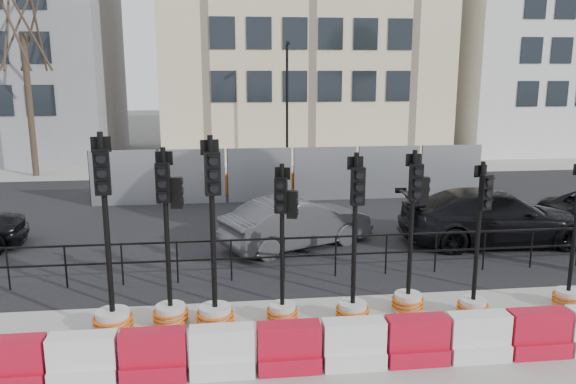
{
  "coord_description": "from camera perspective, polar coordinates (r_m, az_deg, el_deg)",
  "views": [
    {
      "loc": [
        -2.56,
        -10.92,
        4.69
      ],
      "look_at": [
        -0.89,
        3.0,
        1.66
      ],
      "focal_mm": 35.0,
      "sensor_mm": 36.0,
      "label": 1
    }
  ],
  "objects": [
    {
      "name": "barrier_row",
      "position": [
        9.54,
        9.84,
        -14.95
      ],
      "size": [
        16.75,
        0.5,
        0.8
      ],
      "color": "red",
      "rests_on": "ground"
    },
    {
      "name": "traffic_signal_a",
      "position": [
        10.71,
        -17.52,
        -9.93
      ],
      "size": [
        0.73,
        0.73,
        3.69
      ],
      "rotation": [
        0.0,
        0.0,
        0.14
      ],
      "color": "silver",
      "rests_on": "ground"
    },
    {
      "name": "car_b",
      "position": [
        15.17,
        0.91,
        -3.14
      ],
      "size": [
        4.6,
        5.25,
        1.37
      ],
      "primitive_type": "imported",
      "rotation": [
        0.0,
        0.0,
        2.0
      ],
      "color": "#414145",
      "rests_on": "ground"
    },
    {
      "name": "traffic_signal_d",
      "position": [
        10.67,
        -0.55,
        -9.59
      ],
      "size": [
        0.6,
        0.6,
        3.07
      ],
      "rotation": [
        0.0,
        0.0,
        -0.29
      ],
      "color": "silver",
      "rests_on": "ground"
    },
    {
      "name": "sidewalk_near",
      "position": [
        9.54,
        10.11,
        -17.38
      ],
      "size": [
        40.0,
        6.0,
        0.02
      ],
      "primitive_type": "cube",
      "color": "gray",
      "rests_on": "ground"
    },
    {
      "name": "building_grey",
      "position": [
        34.91,
        -26.89,
        14.7
      ],
      "size": [
        11.0,
        9.06,
        14.0
      ],
      "color": "gray",
      "rests_on": "ground"
    },
    {
      "name": "traffic_signal_c",
      "position": [
        10.53,
        -7.46,
        -9.93
      ],
      "size": [
        0.71,
        0.71,
        3.61
      ],
      "rotation": [
        0.0,
        0.0,
        0.22
      ],
      "color": "silver",
      "rests_on": "ground"
    },
    {
      "name": "ground",
      "position": [
        12.15,
        5.97,
        -10.59
      ],
      "size": [
        120.0,
        120.0,
        0.0
      ],
      "primitive_type": "plane",
      "color": "#51514C",
      "rests_on": "ground"
    },
    {
      "name": "kerb_railing",
      "position": [
        13.01,
        4.87,
        -5.78
      ],
      "size": [
        18.0,
        0.04,
        1.0
      ],
      "color": "black",
      "rests_on": "ground"
    },
    {
      "name": "tree_bare_far",
      "position": [
        27.8,
        -25.42,
        15.1
      ],
      "size": [
        2.0,
        2.0,
        9.0
      ],
      "color": "#473828",
      "rests_on": "ground"
    },
    {
      "name": "building_white",
      "position": [
        38.42,
        24.84,
        16.04
      ],
      "size": [
        12.0,
        9.06,
        16.0
      ],
      "color": "silver",
      "rests_on": "ground"
    },
    {
      "name": "car_c",
      "position": [
        16.45,
        20.31,
        -2.42
      ],
      "size": [
        2.58,
        5.41,
        1.52
      ],
      "primitive_type": "imported",
      "rotation": [
        0.0,
        0.0,
        1.53
      ],
      "color": "black",
      "rests_on": "ground"
    },
    {
      "name": "road",
      "position": [
        18.69,
        1.26,
        -2.31
      ],
      "size": [
        40.0,
        14.0,
        0.03
      ],
      "primitive_type": "cube",
      "color": "black",
      "rests_on": "ground"
    },
    {
      "name": "lamp_post_far",
      "position": [
        26.12,
        -0.09,
        8.96
      ],
      "size": [
        0.12,
        0.56,
        6.0
      ],
      "color": "black",
      "rests_on": "ground"
    },
    {
      "name": "traffic_signal_e",
      "position": [
        10.78,
        6.65,
        -9.77
      ],
      "size": [
        0.64,
        0.64,
        3.27
      ],
      "rotation": [
        0.0,
        0.0,
        0.08
      ],
      "color": "silver",
      "rests_on": "ground"
    },
    {
      "name": "sidewalk_far",
      "position": [
        27.44,
        -1.38,
        2.35
      ],
      "size": [
        40.0,
        4.0,
        0.02
      ],
      "primitive_type": "cube",
      "color": "gray",
      "rests_on": "ground"
    },
    {
      "name": "traffic_signal_h",
      "position": [
        12.71,
        26.74,
        -7.84
      ],
      "size": [
        0.59,
        0.59,
        3.01
      ],
      "rotation": [
        0.0,
        0.0,
        -0.02
      ],
      "color": "silver",
      "rests_on": "ground"
    },
    {
      "name": "traffic_signal_f",
      "position": [
        11.35,
        12.27,
        -8.29
      ],
      "size": [
        0.64,
        0.64,
        3.25
      ],
      "rotation": [
        0.0,
        0.0,
        0.05
      ],
      "color": "silver",
      "rests_on": "ground"
    },
    {
      "name": "traffic_signal_b",
      "position": [
        10.74,
        -11.91,
        -9.28
      ],
      "size": [
        0.67,
        0.67,
        3.38
      ],
      "rotation": [
        0.0,
        0.0,
        -0.09
      ],
      "color": "silver",
      "rests_on": "ground"
    },
    {
      "name": "heras_fencing",
      "position": [
        21.4,
        1.69,
        1.3
      ],
      "size": [
        14.33,
        1.72,
        2.0
      ],
      "color": "#92959A",
      "rests_on": "ground"
    },
    {
      "name": "traffic_signal_g",
      "position": [
        11.51,
        18.43,
        -9.1
      ],
      "size": [
        0.6,
        0.6,
        3.07
      ],
      "rotation": [
        0.0,
        0.0,
        0.31
      ],
      "color": "silver",
      "rests_on": "ground"
    }
  ]
}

